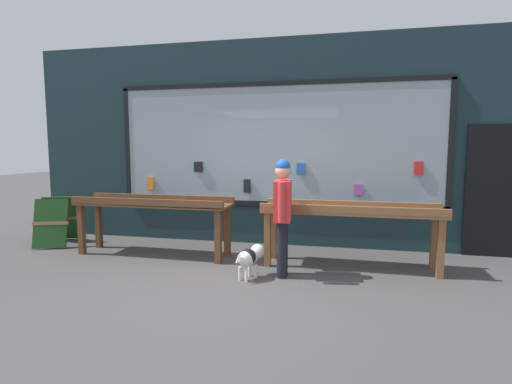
{
  "coord_description": "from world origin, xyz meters",
  "views": [
    {
      "loc": [
        1.46,
        -4.65,
        1.73
      ],
      "look_at": [
        0.2,
        0.96,
        1.09
      ],
      "focal_mm": 28.0,
      "sensor_mm": 36.0,
      "label": 1
    }
  ],
  "objects_px": {
    "display_table_left": "(153,208)",
    "small_dog": "(250,257)",
    "display_table_right": "(351,216)",
    "person_browsing": "(283,209)",
    "sandwich_board_sign": "(56,221)"
  },
  "relations": [
    {
      "from": "display_table_left",
      "to": "small_dog",
      "type": "bearing_deg",
      "value": -23.92
    },
    {
      "from": "display_table_right",
      "to": "small_dog",
      "type": "xyz_separation_m",
      "value": [
        -1.3,
        -0.79,
        -0.46
      ]
    },
    {
      "from": "person_browsing",
      "to": "small_dog",
      "type": "xyz_separation_m",
      "value": [
        -0.41,
        -0.19,
        -0.62
      ]
    },
    {
      "from": "small_dog",
      "to": "sandwich_board_sign",
      "type": "relative_size",
      "value": 0.55
    },
    {
      "from": "small_dog",
      "to": "person_browsing",
      "type": "bearing_deg",
      "value": -40.57
    },
    {
      "from": "display_table_right",
      "to": "person_browsing",
      "type": "distance_m",
      "value": 1.09
    },
    {
      "from": "display_table_left",
      "to": "display_table_right",
      "type": "height_order",
      "value": "display_table_left"
    },
    {
      "from": "display_table_left",
      "to": "display_table_right",
      "type": "bearing_deg",
      "value": -0.01
    },
    {
      "from": "display_table_right",
      "to": "small_dog",
      "type": "relative_size",
      "value": 4.85
    },
    {
      "from": "sandwich_board_sign",
      "to": "person_browsing",
      "type": "bearing_deg",
      "value": -32.14
    },
    {
      "from": "small_dog",
      "to": "sandwich_board_sign",
      "type": "xyz_separation_m",
      "value": [
        -3.85,
        1.08,
        0.14
      ]
    },
    {
      "from": "display_table_right",
      "to": "person_browsing",
      "type": "bearing_deg",
      "value": -146.13
    },
    {
      "from": "display_table_left",
      "to": "sandwich_board_sign",
      "type": "bearing_deg",
      "value": 172.15
    },
    {
      "from": "display_table_left",
      "to": "display_table_right",
      "type": "relative_size",
      "value": 1.0
    },
    {
      "from": "small_dog",
      "to": "display_table_left",
      "type": "bearing_deg",
      "value": 90.03
    }
  ]
}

